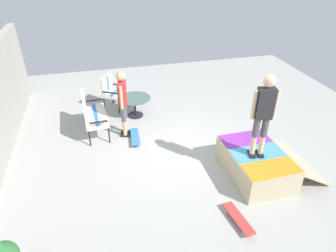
% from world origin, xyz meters
% --- Properties ---
extents(ground_plane, '(12.00, 12.00, 0.10)m').
position_xyz_m(ground_plane, '(0.00, 0.00, -0.05)').
color(ground_plane, '#A8A8A3').
extents(skate_ramp, '(1.64, 1.92, 0.58)m').
position_xyz_m(skate_ramp, '(-1.13, -1.36, 0.29)').
color(skate_ramp, tan).
rests_on(skate_ramp, ground_plane).
extents(patio_bench, '(1.28, 0.62, 1.02)m').
position_xyz_m(patio_bench, '(1.40, 1.98, 0.62)').
color(patio_bench, black).
rests_on(patio_bench, ground_plane).
extents(patio_chair_near_house, '(0.82, 0.79, 1.02)m').
position_xyz_m(patio_chair_near_house, '(2.70, 1.35, 0.61)').
color(patio_chair_near_house, black).
rests_on(patio_chair_near_house, ground_plane).
extents(patio_table, '(0.90, 0.90, 0.57)m').
position_xyz_m(patio_table, '(2.04, 0.76, 0.40)').
color(patio_table, black).
rests_on(patio_table, ground_plane).
extents(person_watching, '(0.47, 0.30, 1.74)m').
position_xyz_m(person_watching, '(1.11, 1.16, 1.02)').
color(person_watching, black).
rests_on(person_watching, ground_plane).
extents(person_skater, '(0.29, 0.47, 1.75)m').
position_xyz_m(person_skater, '(-1.21, -1.23, 1.61)').
color(person_skater, black).
rests_on(person_skater, skate_ramp).
extents(skateboard_by_bench, '(0.81, 0.27, 0.10)m').
position_xyz_m(skateboard_by_bench, '(0.81, 0.96, 0.08)').
color(skateboard_by_bench, '#3372B2').
rests_on(skateboard_by_bench, ground_plane).
extents(skateboard_spare, '(0.82, 0.31, 0.10)m').
position_xyz_m(skateboard_spare, '(-2.26, -0.42, 0.08)').
color(skateboard_spare, '#B23838').
rests_on(skateboard_spare, ground_plane).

